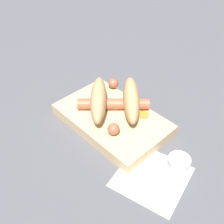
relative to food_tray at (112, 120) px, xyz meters
The scene contains 8 objects.
ground_plane 0.01m from the food_tray, ahead, with size 3.00×3.00×0.00m, color #4C4C51.
food_tray is the anchor object (origin of this frame).
bread_roll 0.05m from the food_tray, 119.56° to the left, with size 0.20×0.20×0.06m.
sausage 0.04m from the food_tray, 128.65° to the left, with size 0.15×0.15×0.03m.
pickled_veggies 0.07m from the food_tray, 44.56° to the left, with size 0.05×0.05×0.00m.
napkin 0.18m from the food_tray, 16.21° to the right, with size 0.17×0.17×0.00m.
condiment_cup_near 0.19m from the food_tray, 15.14° to the right, with size 0.05×0.05×0.03m.
condiment_cup_far 0.20m from the food_tray, ahead, with size 0.05×0.05×0.03m.
Camera 1 is at (0.37, -0.35, 0.48)m, focal length 45.00 mm.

